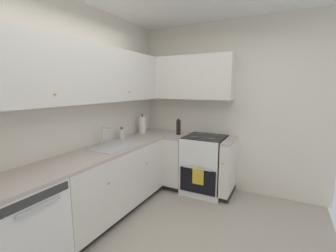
{
  "coord_description": "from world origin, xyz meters",
  "views": [
    {
      "loc": [
        -1.74,
        -0.82,
        1.64
      ],
      "look_at": [
        0.99,
        0.59,
        1.13
      ],
      "focal_mm": 24.46,
      "sensor_mm": 36.0,
      "label": 1
    }
  ],
  "objects_px": {
    "dishwasher": "(20,231)",
    "oven_range": "(205,164)",
    "oil_bottle": "(178,127)",
    "soap_bottle": "(122,134)",
    "paper_towel_roll": "(142,125)"
  },
  "relations": [
    {
      "from": "oven_range",
      "to": "oil_bottle",
      "type": "distance_m",
      "value": 0.72
    },
    {
      "from": "soap_bottle",
      "to": "oil_bottle",
      "type": "distance_m",
      "value": 0.92
    },
    {
      "from": "soap_bottle",
      "to": "oil_bottle",
      "type": "relative_size",
      "value": 0.69
    },
    {
      "from": "oil_bottle",
      "to": "dishwasher",
      "type": "bearing_deg",
      "value": 169.49
    },
    {
      "from": "dishwasher",
      "to": "oven_range",
      "type": "distance_m",
      "value": 2.51
    },
    {
      "from": "dishwasher",
      "to": "soap_bottle",
      "type": "distance_m",
      "value": 1.74
    },
    {
      "from": "oven_range",
      "to": "paper_towel_roll",
      "type": "relative_size",
      "value": 3.08
    },
    {
      "from": "oven_range",
      "to": "dishwasher",
      "type": "bearing_deg",
      "value": 159.35
    },
    {
      "from": "oven_range",
      "to": "soap_bottle",
      "type": "distance_m",
      "value": 1.38
    },
    {
      "from": "dishwasher",
      "to": "paper_towel_roll",
      "type": "xyz_separation_m",
      "value": [
        2.16,
        0.16,
        0.6
      ]
    },
    {
      "from": "oven_range",
      "to": "soap_bottle",
      "type": "height_order",
      "value": "soap_bottle"
    },
    {
      "from": "oil_bottle",
      "to": "oven_range",
      "type": "bearing_deg",
      "value": -87.67
    },
    {
      "from": "dishwasher",
      "to": "paper_towel_roll",
      "type": "bearing_deg",
      "value": 4.25
    },
    {
      "from": "oven_range",
      "to": "oil_bottle",
      "type": "height_order",
      "value": "oil_bottle"
    },
    {
      "from": "soap_bottle",
      "to": "oil_bottle",
      "type": "height_order",
      "value": "oil_bottle"
    }
  ]
}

